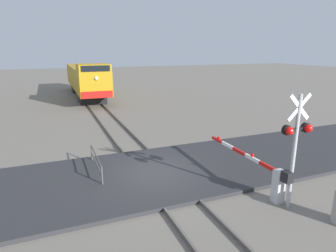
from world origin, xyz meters
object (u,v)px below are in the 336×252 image
object	(u,v)px
guard_railing	(96,161)
crossing_signal	(296,139)
crossing_gate	(268,175)
locomotive	(86,79)

from	to	relation	value
guard_railing	crossing_signal	bearing A→B (deg)	-42.57
crossing_gate	guard_railing	size ratio (longest dim) A/B	1.79
locomotive	crossing_gate	xyz separation A→B (m)	(3.44, -27.50, -1.26)
crossing_signal	crossing_gate	size ratio (longest dim) A/B	0.79
locomotive	guard_railing	size ratio (longest dim) A/B	5.71
crossing_signal	guard_railing	size ratio (longest dim) A/B	1.40
locomotive	guard_railing	world-z (taller)	locomotive
crossing_gate	guard_railing	distance (m)	7.40
crossing_gate	guard_railing	bearing A→B (deg)	142.44
crossing_gate	guard_railing	xyz separation A→B (m)	(-5.86, 4.51, -0.23)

